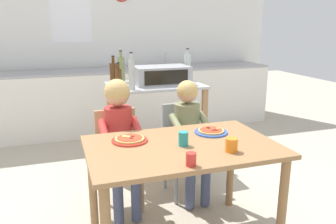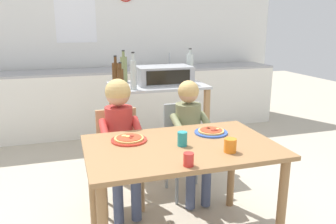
{
  "view_description": "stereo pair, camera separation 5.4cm",
  "coord_description": "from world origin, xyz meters",
  "px_view_note": "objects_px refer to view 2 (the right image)",
  "views": [
    {
      "loc": [
        -0.76,
        -1.98,
        1.52
      ],
      "look_at": [
        0.0,
        0.3,
        0.89
      ],
      "focal_mm": 36.16,
      "sensor_mm": 36.0,
      "label": 1
    },
    {
      "loc": [
        -0.71,
        -2.0,
        1.52
      ],
      "look_at": [
        0.0,
        0.3,
        0.89
      ],
      "focal_mm": 36.16,
      "sensor_mm": 36.0,
      "label": 2
    }
  ],
  "objects_px": {
    "bottle_brown_beer": "(190,67)",
    "child_in_red_shirt": "(120,129)",
    "dining_table": "(181,160)",
    "dining_chair_left": "(119,151)",
    "child_in_olive_shirt": "(190,127)",
    "pizza_plate_red_rimmed": "(129,139)",
    "bottle_squat_spirits": "(124,69)",
    "dining_chair_right": "(185,142)",
    "kitchen_island_cart": "(157,113)",
    "bottle_dark_olive_oil": "(121,78)",
    "drinking_cup_orange": "(230,145)",
    "bottle_tall_green_wine": "(116,74)",
    "toaster_oven": "(164,75)",
    "bottle_slim_sauce": "(133,74)",
    "drinking_cup_red": "(189,159)",
    "pizza_plate_blue_rimmed": "(211,132)"
  },
  "relations": [
    {
      "from": "kitchen_island_cart",
      "to": "bottle_brown_beer",
      "type": "distance_m",
      "value": 0.63
    },
    {
      "from": "bottle_squat_spirits",
      "to": "drinking_cup_orange",
      "type": "bearing_deg",
      "value": -78.43
    },
    {
      "from": "dining_chair_right",
      "to": "child_in_red_shirt",
      "type": "distance_m",
      "value": 0.67
    },
    {
      "from": "bottle_squat_spirits",
      "to": "dining_chair_right",
      "type": "relative_size",
      "value": 0.41
    },
    {
      "from": "toaster_oven",
      "to": "bottle_squat_spirits",
      "type": "relative_size",
      "value": 1.67
    },
    {
      "from": "bottle_dark_olive_oil",
      "to": "drinking_cup_orange",
      "type": "relative_size",
      "value": 2.86
    },
    {
      "from": "child_in_olive_shirt",
      "to": "pizza_plate_red_rimmed",
      "type": "distance_m",
      "value": 0.74
    },
    {
      "from": "drinking_cup_orange",
      "to": "drinking_cup_red",
      "type": "relative_size",
      "value": 1.13
    },
    {
      "from": "drinking_cup_red",
      "to": "bottle_tall_green_wine",
      "type": "bearing_deg",
      "value": 95.29
    },
    {
      "from": "bottle_dark_olive_oil",
      "to": "drinking_cup_red",
      "type": "height_order",
      "value": "bottle_dark_olive_oil"
    },
    {
      "from": "drinking_cup_orange",
      "to": "bottle_slim_sauce",
      "type": "bearing_deg",
      "value": 105.02
    },
    {
      "from": "kitchen_island_cart",
      "to": "bottle_dark_olive_oil",
      "type": "xyz_separation_m",
      "value": [
        -0.39,
        -0.12,
        0.41
      ]
    },
    {
      "from": "dining_chair_right",
      "to": "bottle_brown_beer",
      "type": "bearing_deg",
      "value": 66.89
    },
    {
      "from": "dining_table",
      "to": "drinking_cup_red",
      "type": "xyz_separation_m",
      "value": [
        -0.07,
        -0.34,
        0.15
      ]
    },
    {
      "from": "pizza_plate_blue_rimmed",
      "to": "child_in_olive_shirt",
      "type": "bearing_deg",
      "value": 90.03
    },
    {
      "from": "dining_chair_right",
      "to": "drinking_cup_orange",
      "type": "relative_size",
      "value": 9.26
    },
    {
      "from": "kitchen_island_cart",
      "to": "dining_table",
      "type": "relative_size",
      "value": 0.76
    },
    {
      "from": "dining_chair_left",
      "to": "child_in_red_shirt",
      "type": "distance_m",
      "value": 0.25
    },
    {
      "from": "bottle_brown_beer",
      "to": "child_in_red_shirt",
      "type": "height_order",
      "value": "bottle_brown_beer"
    },
    {
      "from": "drinking_cup_red",
      "to": "dining_table",
      "type": "bearing_deg",
      "value": 77.46
    },
    {
      "from": "bottle_tall_green_wine",
      "to": "dining_chair_left",
      "type": "bearing_deg",
      "value": -98.26
    },
    {
      "from": "bottle_tall_green_wine",
      "to": "toaster_oven",
      "type": "bearing_deg",
      "value": -0.99
    },
    {
      "from": "toaster_oven",
      "to": "child_in_red_shirt",
      "type": "height_order",
      "value": "child_in_red_shirt"
    },
    {
      "from": "bottle_dark_olive_oil",
      "to": "dining_chair_right",
      "type": "relative_size",
      "value": 0.31
    },
    {
      "from": "kitchen_island_cart",
      "to": "toaster_oven",
      "type": "bearing_deg",
      "value": -1.9
    },
    {
      "from": "bottle_brown_beer",
      "to": "pizza_plate_blue_rimmed",
      "type": "distance_m",
      "value": 1.35
    },
    {
      "from": "bottle_brown_beer",
      "to": "dining_chair_right",
      "type": "distance_m",
      "value": 0.98
    },
    {
      "from": "bottle_squat_spirits",
      "to": "bottle_tall_green_wine",
      "type": "height_order",
      "value": "bottle_squat_spirits"
    },
    {
      "from": "bottle_brown_beer",
      "to": "bottle_dark_olive_oil",
      "type": "xyz_separation_m",
      "value": [
        -0.8,
        -0.26,
        -0.05
      ]
    },
    {
      "from": "dining_chair_right",
      "to": "kitchen_island_cart",
      "type": "bearing_deg",
      "value": 99.38
    },
    {
      "from": "toaster_oven",
      "to": "dining_chair_left",
      "type": "height_order",
      "value": "toaster_oven"
    },
    {
      "from": "pizza_plate_red_rimmed",
      "to": "bottle_squat_spirits",
      "type": "bearing_deg",
      "value": 81.11
    },
    {
      "from": "bottle_dark_olive_oil",
      "to": "child_in_red_shirt",
      "type": "height_order",
      "value": "bottle_dark_olive_oil"
    },
    {
      "from": "bottle_slim_sauce",
      "to": "dining_chair_left",
      "type": "xyz_separation_m",
      "value": [
        -0.22,
        -0.41,
        -0.58
      ]
    },
    {
      "from": "pizza_plate_blue_rimmed",
      "to": "toaster_oven",
      "type": "bearing_deg",
      "value": 91.44
    },
    {
      "from": "bottle_brown_beer",
      "to": "drinking_cup_orange",
      "type": "relative_size",
      "value": 3.93
    },
    {
      "from": "kitchen_island_cart",
      "to": "bottle_brown_beer",
      "type": "bearing_deg",
      "value": 18.97
    },
    {
      "from": "kitchen_island_cart",
      "to": "bottle_squat_spirits",
      "type": "height_order",
      "value": "bottle_squat_spirits"
    },
    {
      "from": "bottle_brown_beer",
      "to": "toaster_oven",
      "type": "bearing_deg",
      "value": -157.19
    },
    {
      "from": "bottle_slim_sauce",
      "to": "pizza_plate_red_rimmed",
      "type": "height_order",
      "value": "bottle_slim_sauce"
    },
    {
      "from": "dining_table",
      "to": "dining_chair_left",
      "type": "xyz_separation_m",
      "value": [
        -0.32,
        0.67,
        -0.15
      ]
    },
    {
      "from": "pizza_plate_red_rimmed",
      "to": "drinking_cup_orange",
      "type": "bearing_deg",
      "value": -34.55
    },
    {
      "from": "bottle_squat_spirits",
      "to": "dining_chair_right",
      "type": "bearing_deg",
      "value": -64.19
    },
    {
      "from": "drinking_cup_orange",
      "to": "bottle_dark_olive_oil",
      "type": "bearing_deg",
      "value": 108.01
    },
    {
      "from": "dining_chair_right",
      "to": "drinking_cup_orange",
      "type": "xyz_separation_m",
      "value": [
        -0.04,
        -0.92,
        0.3
      ]
    },
    {
      "from": "dining_chair_right",
      "to": "pizza_plate_blue_rimmed",
      "type": "bearing_deg",
      "value": -89.97
    },
    {
      "from": "kitchen_island_cart",
      "to": "child_in_red_shirt",
      "type": "relative_size",
      "value": 0.88
    },
    {
      "from": "bottle_squat_spirits",
      "to": "bottle_tall_green_wine",
      "type": "distance_m",
      "value": 0.26
    },
    {
      "from": "bottle_dark_olive_oil",
      "to": "drinking_cup_red",
      "type": "bearing_deg",
      "value": -85.22
    },
    {
      "from": "drinking_cup_orange",
      "to": "dining_chair_left",
      "type": "bearing_deg",
      "value": 122.81
    }
  ]
}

